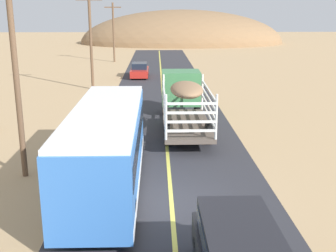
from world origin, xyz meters
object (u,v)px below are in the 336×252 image
object	(u,v)px
bus	(107,146)
power_pole_far	(113,30)
livestock_truck	(183,94)
power_pole_near	(16,75)
power_pole_mid	(91,39)
car_far	(140,70)

from	to	relation	value
bus	power_pole_far	bearing A→B (deg)	95.01
livestock_truck	power_pole_near	bearing A→B (deg)	-129.90
bus	power_pole_near	world-z (taller)	power_pole_near
bus	power_pole_mid	world-z (taller)	power_pole_mid
livestock_truck	bus	distance (m)	10.70
car_far	power_pole_far	world-z (taller)	power_pole_far
bus	power_pole_near	bearing A→B (deg)	158.97
car_far	power_pole_mid	bearing A→B (deg)	-119.64
livestock_truck	bus	world-z (taller)	bus
car_far	power_pole_far	xyz separation A→B (m)	(-3.89, 13.48, 3.44)
livestock_truck	power_pole_mid	distance (m)	13.96
bus	power_pole_near	size ratio (longest dim) A/B	1.24
car_far	power_pole_near	xyz separation A→B (m)	(-3.89, -27.14, 3.62)
car_far	power_pole_mid	world-z (taller)	power_pole_mid
bus	power_pole_mid	xyz separation A→B (m)	(-3.69, 21.73, 2.66)
bus	car_far	world-z (taller)	bus
livestock_truck	car_far	world-z (taller)	livestock_truck
power_pole_mid	power_pole_far	size ratio (longest dim) A/B	1.07
power_pole_mid	power_pole_near	bearing A→B (deg)	-90.00
livestock_truck	car_far	size ratio (longest dim) A/B	2.20
power_pole_near	power_pole_mid	xyz separation A→B (m)	(-0.00, 20.31, 0.10)
livestock_truck	car_far	xyz separation A→B (m)	(-3.36, 18.48, -1.10)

